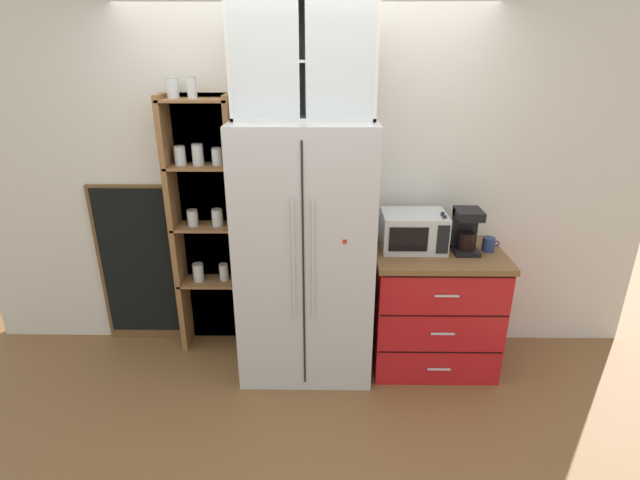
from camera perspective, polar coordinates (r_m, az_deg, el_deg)
The scene contains 12 objects.
ground_plane at distance 3.78m, azimuth -1.56°, elevation -14.21°, with size 10.75×10.75×0.00m, color brown.
wall_back_cream at distance 3.59m, azimuth -1.53°, elevation 6.46°, with size 5.05×0.10×2.55m, color silver.
refrigerator at distance 3.35m, azimuth -1.71°, elevation -1.43°, with size 0.91×0.70×1.81m.
pantry_shelf_column at distance 3.67m, azimuth -13.24°, elevation 2.18°, with size 0.53×0.27×2.05m.
counter_cabinet at distance 3.66m, azimuth 13.27°, elevation -7.78°, with size 0.90×0.65×0.90m.
microwave at distance 3.42m, azimuth 11.00°, elevation 1.05°, with size 0.44×0.33×0.26m.
coffee_maker at distance 3.46m, azimuth 16.89°, elevation 1.15°, with size 0.17×0.20×0.31m.
mug_navy at distance 3.54m, azimuth 19.32°, elevation -0.48°, with size 0.12×0.09×0.10m.
bottle_cobalt at distance 3.42m, azimuth 14.08°, elevation 0.68°, with size 0.06×0.06×0.28m.
bottle_amber at distance 3.36m, azimuth 14.30°, elevation 0.28°, with size 0.07×0.07×0.28m.
upper_cabinet at distance 3.13m, azimuth -1.95°, elevation 20.43°, with size 0.88×0.32×0.68m.
chalkboard_menu at distance 4.01m, azimuth -20.78°, elevation -2.81°, with size 0.60×0.04×1.29m.
Camera 1 is at (0.14, -3.06, 2.22)m, focal length 27.04 mm.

